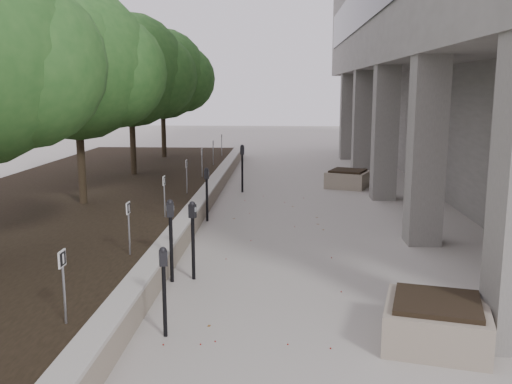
% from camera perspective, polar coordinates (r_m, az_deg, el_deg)
% --- Properties ---
extents(ground, '(90.00, 90.00, 0.00)m').
position_cam_1_polar(ground, '(6.93, -0.69, -18.21)').
color(ground, '#A7A299').
rests_on(ground, ground).
extents(retaining_wall, '(0.39, 26.00, 0.50)m').
position_cam_1_polar(retaining_wall, '(15.54, -5.38, -1.02)').
color(retaining_wall, gray).
rests_on(retaining_wall, ground).
extents(planting_bed, '(7.00, 26.00, 0.40)m').
position_cam_1_polar(planting_bed, '(16.47, -18.13, -1.02)').
color(planting_bed, black).
rests_on(planting_bed, ground).
extents(crabapple_tree_3, '(4.60, 4.00, 5.44)m').
position_cam_1_polar(crabapple_tree_3, '(14.99, -17.60, 9.18)').
color(crabapple_tree_3, '#255420').
rests_on(crabapple_tree_3, planting_bed).
extents(crabapple_tree_4, '(4.60, 4.00, 5.44)m').
position_cam_1_polar(crabapple_tree_4, '(19.76, -12.53, 9.60)').
color(crabapple_tree_4, '#255420').
rests_on(crabapple_tree_4, planting_bed).
extents(crabapple_tree_5, '(4.60, 4.00, 5.44)m').
position_cam_1_polar(crabapple_tree_5, '(24.62, -9.44, 9.83)').
color(crabapple_tree_5, '#255420').
rests_on(crabapple_tree_5, planting_bed).
extents(parking_sign_2, '(0.04, 0.22, 0.96)m').
position_cam_1_polar(parking_sign_2, '(7.52, -18.86, -9.11)').
color(parking_sign_2, black).
rests_on(parking_sign_2, planting_bed).
extents(parking_sign_3, '(0.04, 0.22, 0.96)m').
position_cam_1_polar(parking_sign_3, '(10.25, -12.72, -3.63)').
color(parking_sign_3, black).
rests_on(parking_sign_3, planting_bed).
extents(parking_sign_4, '(0.04, 0.22, 0.96)m').
position_cam_1_polar(parking_sign_4, '(13.09, -9.25, -0.46)').
color(parking_sign_4, black).
rests_on(parking_sign_4, planting_bed).
extents(parking_sign_5, '(0.04, 0.22, 0.96)m').
position_cam_1_polar(parking_sign_5, '(15.99, -7.02, 1.57)').
color(parking_sign_5, black).
rests_on(parking_sign_5, planting_bed).
extents(parking_sign_6, '(0.04, 0.22, 0.96)m').
position_cam_1_polar(parking_sign_6, '(18.93, -5.48, 2.97)').
color(parking_sign_6, black).
rests_on(parking_sign_6, planting_bed).
extents(parking_sign_7, '(0.04, 0.22, 0.96)m').
position_cam_1_polar(parking_sign_7, '(21.88, -4.36, 3.99)').
color(parking_sign_7, black).
rests_on(parking_sign_7, planting_bed).
extents(parking_sign_8, '(0.04, 0.22, 0.96)m').
position_cam_1_polar(parking_sign_8, '(24.84, -3.49, 4.77)').
color(parking_sign_8, black).
rests_on(parking_sign_8, planting_bed).
extents(parking_meter_1, '(0.15, 0.12, 1.26)m').
position_cam_1_polar(parking_meter_1, '(7.77, -9.27, -9.96)').
color(parking_meter_1, black).
rests_on(parking_meter_1, ground).
extents(parking_meter_2, '(0.16, 0.13, 1.46)m').
position_cam_1_polar(parking_meter_2, '(9.86, -8.59, -4.92)').
color(parking_meter_2, black).
rests_on(parking_meter_2, ground).
extents(parking_meter_3, '(0.16, 0.14, 1.41)m').
position_cam_1_polar(parking_meter_3, '(9.94, -6.39, -4.91)').
color(parking_meter_3, black).
rests_on(parking_meter_3, ground).
extents(parking_meter_4, '(0.14, 0.10, 1.37)m').
position_cam_1_polar(parking_meter_4, '(14.25, -4.99, -0.26)').
color(parking_meter_4, black).
rests_on(parking_meter_4, ground).
extents(parking_meter_5, '(0.16, 0.12, 1.56)m').
position_cam_1_polar(parking_meter_5, '(18.20, -1.40, 2.39)').
color(parking_meter_5, black).
rests_on(parking_meter_5, ground).
extents(planter_front, '(1.58, 1.58, 0.61)m').
position_cam_1_polar(planter_front, '(7.95, 17.76, -12.40)').
color(planter_front, gray).
rests_on(planter_front, ground).
extents(planter_back, '(1.68, 1.68, 0.60)m').
position_cam_1_polar(planter_back, '(19.44, 9.27, 1.36)').
color(planter_back, gray).
rests_on(planter_back, ground).
extents(berry_scatter, '(3.30, 14.10, 0.02)m').
position_cam_1_polar(berry_scatter, '(11.56, 0.34, -6.20)').
color(berry_scatter, maroon).
rests_on(berry_scatter, ground).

